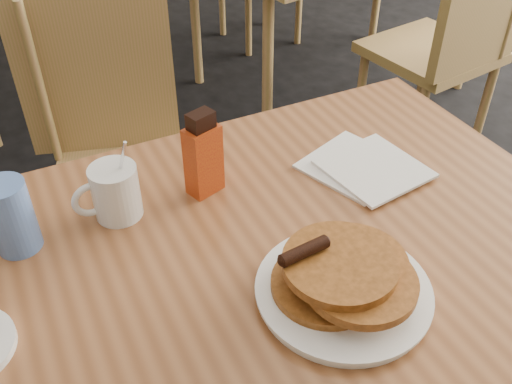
% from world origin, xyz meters
% --- Properties ---
extents(main_table, '(1.28, 0.90, 0.75)m').
position_xyz_m(main_table, '(-0.06, -0.04, 0.71)').
color(main_table, '#935A34').
rests_on(main_table, floor).
extents(chair_main_far, '(0.53, 0.55, 0.93)m').
position_xyz_m(chair_main_far, '(-0.07, 0.72, 0.55)').
color(chair_main_far, '#AC8150').
rests_on(chair_main_far, floor).
extents(chair_neighbor_near, '(0.47, 0.47, 0.95)m').
position_xyz_m(chair_neighbor_near, '(1.22, 0.75, 0.57)').
color(chair_neighbor_near, '#AC8150').
rests_on(chair_neighbor_near, floor).
extents(pancake_plate, '(0.27, 0.27, 0.10)m').
position_xyz_m(pancake_plate, '(0.02, -0.19, 0.78)').
color(pancake_plate, white).
rests_on(pancake_plate, main_table).
extents(coffee_mug, '(0.12, 0.08, 0.16)m').
position_xyz_m(coffee_mug, '(-0.22, 0.16, 0.80)').
color(coffee_mug, white).
rests_on(coffee_mug, main_table).
extents(syrup_bottle, '(0.07, 0.06, 0.17)m').
position_xyz_m(syrup_bottle, '(-0.05, 0.15, 0.83)').
color(syrup_bottle, maroon).
rests_on(syrup_bottle, main_table).
extents(napkin_stack, '(0.23, 0.24, 0.01)m').
position_xyz_m(napkin_stack, '(0.25, 0.06, 0.76)').
color(napkin_stack, white).
rests_on(napkin_stack, main_table).
extents(blue_tumbler, '(0.09, 0.09, 0.13)m').
position_xyz_m(blue_tumbler, '(-0.39, 0.16, 0.81)').
color(blue_tumbler, '#5479C5').
rests_on(blue_tumbler, main_table).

